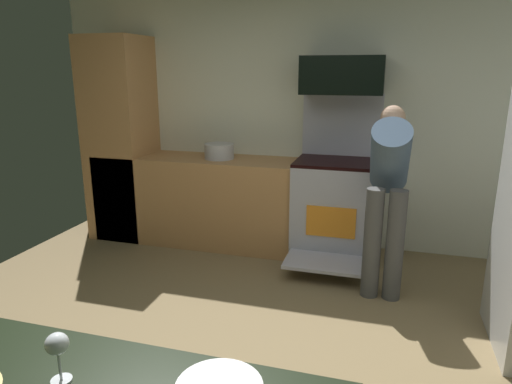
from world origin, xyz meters
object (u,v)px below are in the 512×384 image
microwave (343,75)px  person_cook (388,185)px  wine_glass_mid (57,347)px  stock_pot (219,151)px  oven_range (335,205)px

microwave → person_cook: 1.18m
person_cook → wine_glass_mid: 2.83m
stock_pot → oven_range: bearing=-0.7°
oven_range → microwave: microwave is taller
oven_range → person_cook: size_ratio=1.04×
microwave → wine_glass_mid: size_ratio=4.82×
oven_range → stock_pot: 1.27m
oven_range → stock_pot: bearing=179.3°
oven_range → wine_glass_mid: size_ratio=10.08×
microwave → stock_pot: 1.40m
oven_range → wine_glass_mid: oven_range is taller
person_cook → stock_pot: size_ratio=5.02×
microwave → wine_glass_mid: bearing=-97.0°
microwave → person_cook: (0.46, -0.70, -0.83)m
wine_glass_mid → microwave: bearing=83.0°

